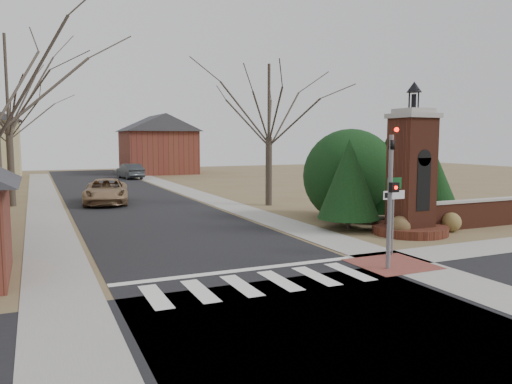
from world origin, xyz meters
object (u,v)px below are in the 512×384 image
brick_gate_monument (411,184)px  distant_car (130,171)px  traffic_signal_pole (391,187)px  pickup_truck (106,191)px  sign_post (394,201)px

brick_gate_monument → distant_car: (-5.60, 35.90, -1.38)m
traffic_signal_pole → brick_gate_monument: bearing=43.2°
brick_gate_monument → traffic_signal_pole: bearing=-136.8°
brick_gate_monument → pickup_truck: bearing=123.8°
pickup_truck → distant_car: (5.00, 20.05, -0.00)m
pickup_truck → distant_car: size_ratio=1.19×
pickup_truck → brick_gate_monument: bearing=-47.1°
pickup_truck → sign_post: bearing=-60.0°
sign_post → brick_gate_monument: brick_gate_monument is taller
sign_post → pickup_truck: (-7.19, 18.86, -1.16)m
traffic_signal_pole → sign_post: size_ratio=1.64×
sign_post → brick_gate_monument: bearing=41.4°
traffic_signal_pole → sign_post: traffic_signal_pole is taller
traffic_signal_pole → brick_gate_monument: (4.70, 4.42, -0.42)m
sign_post → distant_car: size_ratio=0.58×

